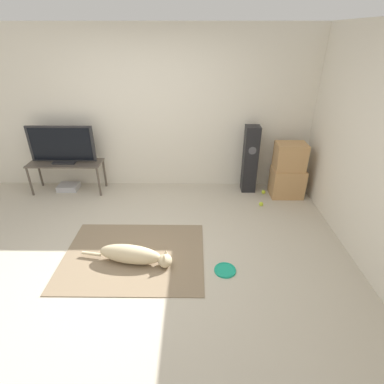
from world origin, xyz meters
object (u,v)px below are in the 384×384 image
(tv_stand, at_px, (66,166))
(cardboard_box_upper, at_px, (290,156))
(tennis_ball_near_speaker, at_px, (263,192))
(tennis_ball_by_boxes, at_px, (261,204))
(game_console, at_px, (69,187))
(frisbee, at_px, (225,270))
(floor_speaker, at_px, (250,160))
(dog, at_px, (134,255))
(cardboard_box_lower, at_px, (287,182))
(tv, at_px, (62,145))

(tv_stand, bearing_deg, cardboard_box_upper, -1.93)
(tennis_ball_near_speaker, bearing_deg, tennis_ball_by_boxes, -106.37)
(game_console, bearing_deg, tennis_ball_by_boxes, -9.27)
(tv_stand, distance_m, tennis_ball_near_speaker, 3.32)
(frisbee, height_order, tennis_ball_by_boxes, tennis_ball_by_boxes)
(floor_speaker, xyz_separation_m, tennis_ball_near_speaker, (0.25, -0.14, -0.53))
(tennis_ball_near_speaker, bearing_deg, frisbee, -113.47)
(tennis_ball_by_boxes, relative_size, tennis_ball_near_speaker, 1.00)
(dog, distance_m, frisbee, 1.07)
(tv_stand, xyz_separation_m, game_console, (-0.05, 0.03, -0.41))
(dog, bearing_deg, cardboard_box_lower, 37.58)
(dog, relative_size, game_console, 3.28)
(frisbee, bearing_deg, cardboard_box_lower, 57.51)
(tv, bearing_deg, floor_speaker, 1.00)
(frisbee, relative_size, cardboard_box_upper, 0.54)
(dog, bearing_deg, tennis_ball_near_speaker, 43.13)
(cardboard_box_lower, relative_size, cardboard_box_upper, 1.10)
(dog, height_order, game_console, dog)
(game_console, bearing_deg, cardboard_box_lower, -2.52)
(tv, relative_size, game_console, 3.13)
(cardboard_box_upper, distance_m, tv, 3.63)
(tennis_ball_near_speaker, bearing_deg, tv, 178.42)
(cardboard_box_lower, height_order, cardboard_box_upper, cardboard_box_upper)
(frisbee, bearing_deg, floor_speaker, 74.43)
(frisbee, distance_m, game_console, 3.22)
(tv_stand, xyz_separation_m, tennis_ball_by_boxes, (3.17, -0.49, -0.42))
(tennis_ball_near_speaker, xyz_separation_m, game_console, (-3.34, 0.12, 0.01))
(frisbee, bearing_deg, tennis_ball_by_boxes, 64.69)
(tv, bearing_deg, cardboard_box_lower, -2.06)
(frisbee, distance_m, cardboard_box_upper, 2.26)
(frisbee, distance_m, tv, 3.26)
(cardboard_box_lower, xyz_separation_m, cardboard_box_upper, (-0.01, 0.01, 0.45))
(tennis_ball_by_boxes, relative_size, game_console, 0.20)
(cardboard_box_lower, xyz_separation_m, tv, (-3.64, 0.13, 0.58))
(dog, xyz_separation_m, tennis_ball_near_speaker, (1.86, 1.74, -0.09))
(cardboard_box_lower, height_order, tennis_ball_near_speaker, cardboard_box_lower)
(tv_stand, height_order, tennis_ball_near_speaker, tv_stand)
(dog, distance_m, tennis_ball_near_speaker, 2.55)
(frisbee, height_order, tv_stand, tv_stand)
(frisbee, xyz_separation_m, tennis_ball_near_speaker, (0.81, 1.86, 0.02))
(cardboard_box_lower, distance_m, cardboard_box_upper, 0.45)
(cardboard_box_lower, bearing_deg, floor_speaker, 163.00)
(tennis_ball_by_boxes, bearing_deg, dog, -142.44)
(tv, height_order, game_console, tv)
(floor_speaker, bearing_deg, tennis_ball_near_speaker, -29.97)
(dog, relative_size, tv_stand, 0.93)
(tv_stand, distance_m, game_console, 0.41)
(cardboard_box_upper, distance_m, floor_speaker, 0.63)
(floor_speaker, relative_size, tennis_ball_by_boxes, 16.95)
(cardboard_box_upper, relative_size, tennis_ball_by_boxes, 7.04)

